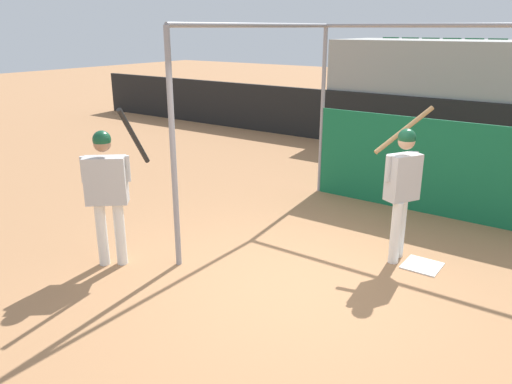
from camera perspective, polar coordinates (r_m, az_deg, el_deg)
The scene contains 7 objects.
ground_plane at distance 5.93m, azimuth 4.68°, elevation -10.56°, with size 60.00×60.00×0.00m, color #A8754C.
outfield_wall at distance 12.17m, azimuth 22.71°, elevation 6.50°, with size 24.00×0.12×1.31m.
bleacher_section at distance 13.30m, azimuth 24.37°, elevation 9.98°, with size 7.05×2.40×2.59m.
batting_cage at distance 7.67m, azimuth 18.55°, elevation 5.20°, with size 4.02×3.74×2.91m.
home_plate at distance 6.67m, azimuth 18.45°, elevation -7.98°, with size 0.44×0.44×0.02m.
player_batter at distance 6.42m, azimuth 16.39°, elevation 0.98°, with size 0.63×0.94×1.91m.
player_waiting at distance 6.27m, azimuth -16.63°, elevation 0.66°, with size 0.66×0.75×2.01m.
Camera 1 is at (2.63, -4.48, 2.86)m, focal length 35.00 mm.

